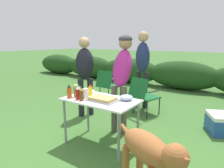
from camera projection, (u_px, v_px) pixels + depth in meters
ground_plane at (101, 145)px, 3.10m from camera, size 60.00×60.00×0.00m
shrub_hedge at (182, 75)px, 6.64m from camera, size 14.40×0.90×0.94m
folding_table at (101, 104)px, 2.96m from camera, size 1.10×0.64×0.74m
food_tray at (103, 99)px, 2.86m from camera, size 0.42×0.27×0.06m
plate_stack at (87, 92)px, 3.29m from camera, size 0.25×0.25×0.04m
mixing_bowl at (126, 97)px, 2.89m from camera, size 0.20×0.20×0.08m
paper_cup_stack at (86, 93)px, 3.01m from camera, size 0.08×0.08×0.14m
mustard_bottle at (90, 90)px, 3.11m from camera, size 0.06×0.06×0.19m
relish_jar at (76, 91)px, 3.05m from camera, size 0.07×0.07×0.19m
beer_bottle at (82, 94)px, 2.86m from camera, size 0.06×0.06×0.19m
hot_sauce_bottle at (69, 92)px, 2.99m from camera, size 0.07×0.07×0.21m
ketchup_bottle at (78, 93)px, 2.91m from camera, size 0.06×0.06×0.20m
mayo_bottle at (78, 90)px, 3.14m from camera, size 0.08×0.08×0.18m
standing_person_with_beanie at (122, 71)px, 3.41m from camera, size 0.38×0.51×1.68m
standing_person_in_dark_puffer at (142, 62)px, 4.68m from camera, size 0.35×0.25×1.80m
standing_person_in_red_jacket at (85, 70)px, 4.15m from camera, size 0.43×0.46×1.66m
dog at (150, 152)px, 1.98m from camera, size 0.98×0.61×0.75m
camp_chair_green_behind_table at (108, 84)px, 5.33m from camera, size 0.49×0.59×0.83m
camp_chair_near_hedge at (143, 94)px, 4.28m from camera, size 0.62×0.70×0.83m
cooler_box at (218, 123)px, 3.49m from camera, size 0.50×0.57×0.34m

